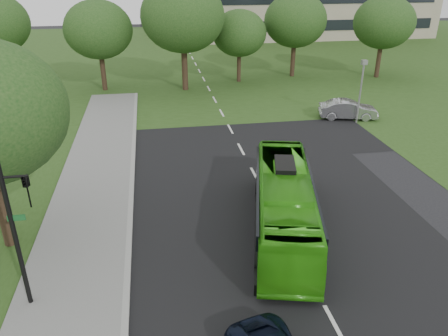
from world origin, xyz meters
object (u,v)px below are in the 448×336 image
object	(u,v)px
tree_park_c	(239,33)
tree_park_e	(384,23)
camera_pole	(362,83)
sedan	(348,109)
traffic_light	(18,226)
tree_park_d	(295,20)
bus	(284,204)
tree_park_a	(98,30)
tree_park_b	(183,16)

from	to	relation	value
tree_park_c	tree_park_e	xyz separation A→B (m)	(15.29, -0.61, 0.81)
tree_park_c	camera_pole	size ratio (longest dim) A/B	1.49
sedan	camera_pole	distance (m)	2.65
tree_park_e	traffic_light	distance (m)	42.58
tree_park_d	camera_pole	xyz separation A→B (m)	(0.16, -16.02, -2.75)
tree_park_e	bus	distance (m)	33.85
tree_park_a	sedan	xyz separation A→B (m)	(19.87, -12.31, -4.97)
tree_park_d	bus	size ratio (longest dim) A/B	0.86
tree_park_e	camera_pole	world-z (taller)	tree_park_e
tree_park_c	sedan	distance (m)	15.40
bus	camera_pole	world-z (taller)	camera_pole
tree_park_a	tree_park_d	xyz separation A→B (m)	(19.99, 2.60, 0.17)
sedan	camera_pole	world-z (taller)	camera_pole
tree_park_a	sedan	world-z (taller)	tree_park_a
sedan	traffic_light	size ratio (longest dim) A/B	0.79
camera_pole	tree_park_a	bearing A→B (deg)	165.06
tree_park_a	traffic_light	xyz separation A→B (m)	(-0.18, -30.40, -2.35)
tree_park_a	camera_pole	bearing A→B (deg)	-33.65
tree_park_b	traffic_light	bearing A→B (deg)	-105.33
camera_pole	tree_park_b	bearing A→B (deg)	153.89
tree_park_b	camera_pole	world-z (taller)	tree_park_b
tree_park_b	tree_park_d	distance (m)	12.77
tree_park_c	camera_pole	world-z (taller)	tree_park_c
tree_park_d	traffic_light	bearing A→B (deg)	-121.43
tree_park_e	sedan	distance (m)	16.53
tree_park_b	bus	bearing A→B (deg)	-85.10
bus	tree_park_e	bearing A→B (deg)	69.44
tree_park_b	tree_park_e	xyz separation A→B (m)	(21.14, 1.73, -1.15)
traffic_light	camera_pole	size ratio (longest dim) A/B	1.18
tree_park_a	traffic_light	size ratio (longest dim) A/B	1.47
traffic_light	tree_park_b	bearing A→B (deg)	92.52
tree_park_c	bus	world-z (taller)	tree_park_c
tree_park_a	traffic_light	world-z (taller)	tree_park_a
tree_park_a	tree_park_b	bearing A→B (deg)	-8.54
tree_park_e	camera_pole	distance (m)	16.72
tree_park_b	tree_park_c	xyz separation A→B (m)	(5.84, 2.34, -1.97)
tree_park_e	camera_pole	xyz separation A→B (m)	(-8.83, -13.96, -2.60)
tree_park_a	tree_park_e	bearing A→B (deg)	1.09
tree_park_d	camera_pole	distance (m)	16.25
bus	traffic_light	xyz separation A→B (m)	(-10.24, -3.20, 1.96)
tree_park_d	tree_park_b	bearing A→B (deg)	-162.73
tree_park_d	tree_park_e	bearing A→B (deg)	-12.87
tree_park_a	tree_park_e	size ratio (longest dim) A/B	1.00
camera_pole	bus	bearing A→B (deg)	-107.47
sedan	bus	bearing A→B (deg)	160.28
tree_park_e	tree_park_d	bearing A→B (deg)	167.13
tree_park_e	bus	world-z (taller)	tree_park_e
tree_park_d	sedan	distance (m)	15.77
tree_park_e	bus	bearing A→B (deg)	-124.28
tree_park_e	traffic_light	size ratio (longest dim) A/B	1.47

